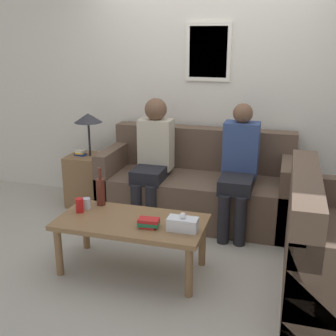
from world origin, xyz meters
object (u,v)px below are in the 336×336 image
(coffee_table, at_px, (131,227))
(person_left, at_px, (153,154))
(wine_bottle, at_px, (101,191))
(drinking_glass, at_px, (87,203))
(person_right, at_px, (239,164))
(couch_main, at_px, (197,188))

(coffee_table, distance_m, person_left, 1.10)
(wine_bottle, bearing_deg, person_left, 75.66)
(drinking_glass, bearing_deg, person_right, 37.53)
(drinking_glass, bearing_deg, coffee_table, -14.63)
(person_left, distance_m, person_right, 0.88)
(coffee_table, relative_size, person_left, 0.95)
(coffee_table, xyz_separation_m, person_right, (0.72, 1.02, 0.29))
(drinking_glass, bearing_deg, wine_bottle, 51.48)
(coffee_table, height_order, wine_bottle, wine_bottle)
(couch_main, height_order, person_left, person_left)
(coffee_table, distance_m, person_right, 1.28)
(drinking_glass, xyz_separation_m, person_right, (1.17, 0.90, 0.18))
(wine_bottle, distance_m, person_left, 0.86)
(couch_main, xyz_separation_m, coffee_table, (-0.28, -1.21, 0.06))
(person_left, bearing_deg, coffee_table, -81.48)
(coffee_table, bearing_deg, person_right, 54.67)
(drinking_glass, bearing_deg, couch_main, 56.15)
(person_right, bearing_deg, wine_bottle, -143.87)
(couch_main, bearing_deg, wine_bottle, -123.31)
(couch_main, distance_m, drinking_glass, 1.32)
(wine_bottle, bearing_deg, person_right, 36.13)
(coffee_table, relative_size, person_right, 0.96)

